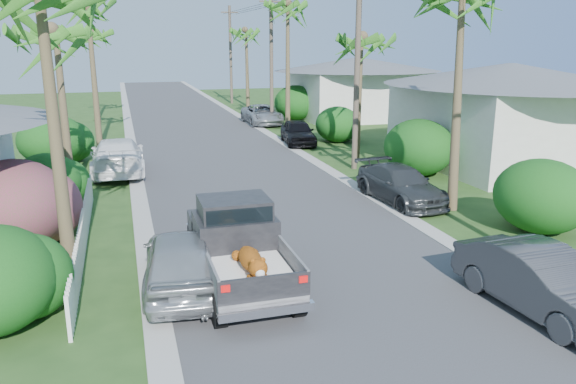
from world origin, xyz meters
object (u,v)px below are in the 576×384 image
object	(u,v)px
palm_r_b	(361,38)
house_right_far	(357,90)
parked_car_rf	(298,132)
parked_car_rn	(542,282)
utility_pole_c	(271,59)
utility_pole_d	(231,54)
palm_l_b	(55,31)
pickup_truck	(237,242)
utility_pole_b	(357,69)
palm_l_d	(90,32)
palm_r_d	(246,30)
palm_r_c	(288,4)
parked_car_rm	(400,185)
parked_car_ln	(181,260)
parked_car_lf	(118,156)
house_right_near	(506,118)
parked_car_rd	(262,115)

from	to	relation	value
palm_r_b	house_right_far	xyz separation A→B (m)	(6.40, 15.00, -3.83)
parked_car_rf	house_right_far	bearing A→B (deg)	58.68
parked_car_rn	utility_pole_c	size ratio (longest dim) A/B	0.48
palm_r_b	utility_pole_d	size ratio (longest dim) A/B	0.80
palm_l_b	house_right_far	distance (m)	27.06
pickup_truck	utility_pole_b	world-z (taller)	utility_pole_b
parked_car_rf	utility_pole_c	bearing A→B (deg)	92.79
parked_car_rf	pickup_truck	bearing A→B (deg)	-104.92
pickup_truck	palm_l_d	distance (m)	32.73
parked_car_rn	palm_r_d	bearing A→B (deg)	81.38
parked_car_rn	house_right_far	xyz separation A→B (m)	(9.18, 31.56, 1.41)
pickup_truck	house_right_far	xyz separation A→B (m)	(15.20, 27.99, 1.11)
palm_l_d	palm_r_c	bearing A→B (deg)	-32.21
palm_r_d	utility_pole_d	world-z (taller)	utility_pole_d
parked_car_rf	utility_pole_c	size ratio (longest dim) A/B	0.46
pickup_truck	parked_car_rm	distance (m)	8.92
parked_car_ln	palm_l_b	size ratio (longest dim) A/B	0.59
parked_car_lf	palm_l_b	world-z (taller)	palm_l_b
house_right_near	parked_car_rf	bearing A→B (deg)	135.41
parked_car_rn	parked_car_rf	xyz separation A→B (m)	(1.18, 21.44, -0.01)
palm_r_d	house_right_near	size ratio (longest dim) A/B	0.89
palm_l_b	palm_r_d	xyz separation A→B (m)	(13.30, 28.00, 0.59)
palm_r_b	utility_pole_b	bearing A→B (deg)	-116.57
parked_car_lf	palm_l_b	bearing A→B (deg)	59.73
parked_car_rn	parked_car_ln	bearing A→B (deg)	150.10
parked_car_rf	palm_r_c	xyz separation A→B (m)	(1.20, 6.11, 7.41)
parked_car_lf	utility_pole_b	size ratio (longest dim) A/B	0.62
palm_r_d	utility_pole_c	distance (m)	12.22
parked_car_rf	house_right_near	bearing A→B (deg)	-37.57
palm_r_b	parked_car_lf	bearing A→B (deg)	-179.98
parked_car_ln	utility_pole_c	size ratio (longest dim) A/B	0.48
pickup_truck	parked_car_rm	size ratio (longest dim) A/B	1.14
pickup_truck	parked_car_rd	world-z (taller)	pickup_truck
parked_car_rn	palm_r_d	distance (m)	42.08
utility_pole_b	utility_pole_d	distance (m)	30.00
palm_l_b	utility_pole_c	bearing A→B (deg)	52.22
parked_car_rm	parked_car_rf	bearing A→B (deg)	85.65
parked_car_ln	utility_pole_c	distance (m)	27.94
house_right_near	house_right_far	distance (m)	18.00
palm_l_d	palm_r_d	world-z (taller)	palm_r_d
parked_car_rn	utility_pole_b	size ratio (longest dim) A/B	0.48
palm_r_d	parked_car_rm	bearing A→B (deg)	-92.62
palm_r_c	utility_pole_b	distance (m)	13.48
palm_r_c	parked_car_rm	bearing A→B (deg)	-93.67
palm_r_c	utility_pole_c	bearing A→B (deg)	106.70
utility_pole_d	pickup_truck	bearing A→B (deg)	-100.77
utility_pole_c	house_right_far	bearing A→B (deg)	15.12
parked_car_rn	house_right_near	xyz separation A→B (m)	(9.18, 13.56, 1.51)
parked_car_rd	palm_r_b	distance (m)	14.52
palm_l_b	palm_r_d	size ratio (longest dim) A/B	0.93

